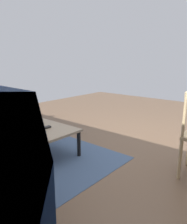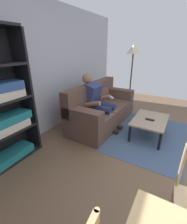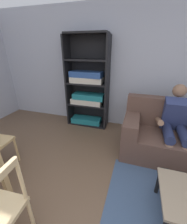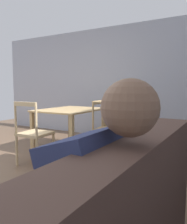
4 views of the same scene
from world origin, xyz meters
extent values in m
plane|color=brown|center=(0.00, 0.00, 0.00)|extent=(8.22, 8.22, 0.00)
cube|color=black|center=(0.81, 1.62, 0.04)|extent=(0.10, 0.24, 0.08)
cube|color=gray|center=(1.07, 0.96, 0.36)|extent=(0.89, 0.62, 0.03)
cylinder|color=black|center=(0.66, 0.69, 0.17)|extent=(0.05, 0.05, 0.35)
cylinder|color=black|center=(1.47, 0.69, 0.17)|extent=(0.05, 0.05, 0.35)
cylinder|color=black|center=(0.66, 1.23, 0.17)|extent=(0.05, 0.05, 0.35)
cylinder|color=black|center=(1.47, 1.23, 0.17)|extent=(0.05, 0.05, 0.35)
cube|color=black|center=(1.02, 0.96, 0.39)|extent=(0.05, 0.17, 0.02)
cylinder|color=#D1B27F|center=(-0.56, 0.41, 0.23)|extent=(0.04, 0.04, 0.46)
cylinder|color=#D1B27F|center=(-0.56, 0.41, 0.70)|extent=(0.03, 0.03, 0.48)
cube|color=#3D5170|center=(1.07, 0.96, 0.00)|extent=(2.01, 1.42, 0.01)
camera|label=1|loc=(-1.22, 2.63, 1.26)|focal=34.87mm
camera|label=2|loc=(-1.89, 0.54, 1.69)|focal=24.83mm
camera|label=3|loc=(0.27, -0.24, 1.71)|focal=23.19mm
camera|label=4|loc=(1.68, 2.63, 1.14)|focal=36.31mm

